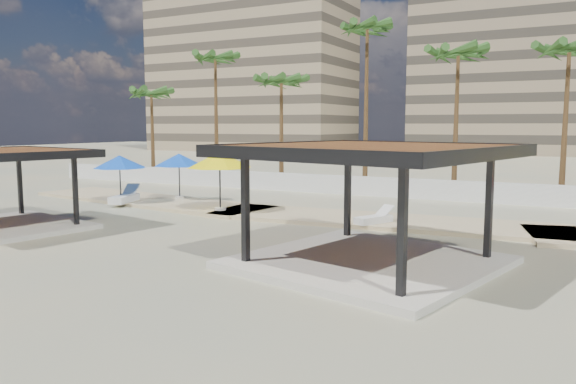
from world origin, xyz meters
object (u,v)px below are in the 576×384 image
Objects in this scene: umbrella_a at (120,162)px; pavilion_central at (369,194)px; lounger_a at (125,198)px; lounger_b at (374,219)px.

pavilion_central is at bearing -21.20° from umbrella_a.
pavilion_central reaches higher than lounger_a.
lounger_a is (0.24, 0.05, -1.98)m from umbrella_a.
umbrella_a is 14.72m from lounger_b.
umbrella_a is 1.99m from lounger_a.
umbrella_a is (-16.63, 6.45, 0.12)m from pavilion_central.
lounger_a reaches higher than lounger_b.
lounger_b is at bearing -107.81° from lounger_a.
lounger_a is at bearing 171.69° from pavilion_central.
lounger_b is (14.34, -0.01, -0.05)m from lounger_a.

